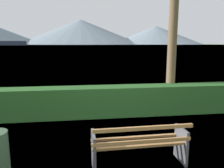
{
  "coord_description": "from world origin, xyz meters",
  "views": [
    {
      "loc": [
        -1.03,
        -3.81,
        2.26
      ],
      "look_at": [
        0.0,
        3.63,
        0.89
      ],
      "focal_mm": 35.79,
      "sensor_mm": 36.0,
      "label": 1
    }
  ],
  "objects": [
    {
      "name": "ground_plane",
      "position": [
        0.0,
        0.0,
        0.0
      ],
      "size": [
        1400.0,
        1400.0,
        0.0
      ],
      "primitive_type": "plane",
      "color": "#567A38"
    },
    {
      "name": "distant_hills",
      "position": [
        -118.89,
        575.71,
        33.6
      ],
      "size": [
        789.2,
        382.2,
        74.57
      ],
      "color": "slate",
      "rests_on": "ground_plane"
    },
    {
      "name": "park_bench",
      "position": [
        0.0,
        -0.06,
        0.43
      ],
      "size": [
        1.79,
        0.61,
        0.87
      ],
      "color": "#A0703F",
      "rests_on": "ground_plane"
    },
    {
      "name": "water_surface",
      "position": [
        0.0,
        308.02,
        0.0
      ],
      "size": [
        620.0,
        620.0,
        0.0
      ],
      "primitive_type": "plane",
      "color": "slate",
      "rests_on": "ground_plane"
    },
    {
      "name": "hedge_row",
      "position": [
        0.0,
        2.99,
        0.47
      ],
      "size": [
        7.81,
        0.68,
        0.93
      ],
      "primitive_type": "cube",
      "color": "#285B23",
      "rests_on": "ground_plane"
    }
  ]
}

